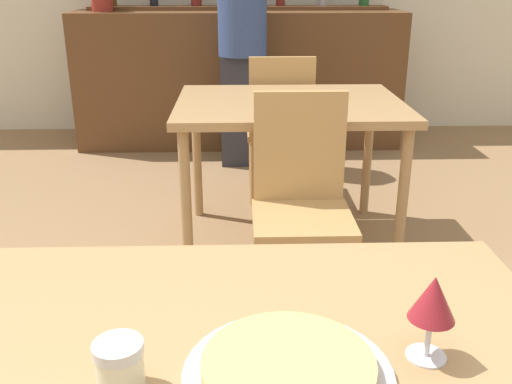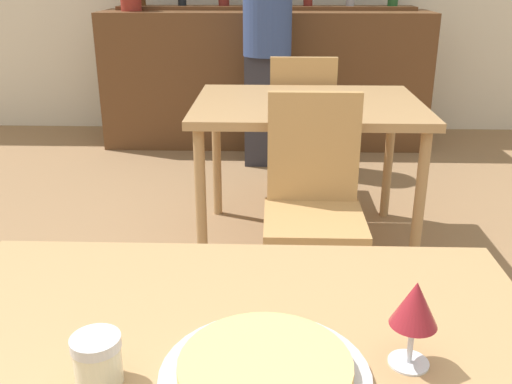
{
  "view_description": "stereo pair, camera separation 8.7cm",
  "coord_description": "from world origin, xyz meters",
  "px_view_note": "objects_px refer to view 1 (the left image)",
  "views": [
    {
      "loc": [
        -0.01,
        -0.81,
        1.35
      ],
      "look_at": [
        0.03,
        0.55,
        0.82
      ],
      "focal_mm": 40.0,
      "sensor_mm": 36.0,
      "label": 1
    },
    {
      "loc": [
        0.08,
        -0.81,
        1.35
      ],
      "look_at": [
        0.03,
        0.55,
        0.82
      ],
      "focal_mm": 40.0,
      "sensor_mm": 36.0,
      "label": 2
    }
  ],
  "objects_px": {
    "chair_far_side_back": "(280,121)",
    "pizza_tray": "(288,370)",
    "chair_far_side_front": "(301,191)",
    "cheese_shaker": "(120,366)",
    "person_standing": "(242,40)",
    "wine_glass": "(433,301)"
  },
  "relations": [
    {
      "from": "chair_far_side_back",
      "to": "pizza_tray",
      "type": "xyz_separation_m",
      "value": [
        -0.17,
        -2.6,
        0.23
      ]
    },
    {
      "from": "chair_far_side_front",
      "to": "chair_far_side_back",
      "type": "bearing_deg",
      "value": 90.0
    },
    {
      "from": "chair_far_side_back",
      "to": "cheese_shaker",
      "type": "xyz_separation_m",
      "value": [
        -0.44,
        -2.61,
        0.25
      ]
    },
    {
      "from": "pizza_tray",
      "to": "cheese_shaker",
      "type": "distance_m",
      "value": 0.27
    },
    {
      "from": "chair_far_side_front",
      "to": "person_standing",
      "type": "bearing_deg",
      "value": 96.44
    },
    {
      "from": "chair_far_side_front",
      "to": "wine_glass",
      "type": "height_order",
      "value": "chair_far_side_front"
    },
    {
      "from": "wine_glass",
      "to": "chair_far_side_back",
      "type": "bearing_deg",
      "value": 91.6
    },
    {
      "from": "wine_glass",
      "to": "chair_far_side_front",
      "type": "bearing_deg",
      "value": 93.0
    },
    {
      "from": "chair_far_side_back",
      "to": "person_standing",
      "type": "bearing_deg",
      "value": -73.64
    },
    {
      "from": "chair_far_side_front",
      "to": "cheese_shaker",
      "type": "distance_m",
      "value": 1.51
    },
    {
      "from": "chair_far_side_back",
      "to": "wine_glass",
      "type": "bearing_deg",
      "value": 91.6
    },
    {
      "from": "chair_far_side_back",
      "to": "cheese_shaker",
      "type": "bearing_deg",
      "value": 80.35
    },
    {
      "from": "chair_far_side_front",
      "to": "person_standing",
      "type": "xyz_separation_m",
      "value": [
        -0.22,
        1.94,
        0.4
      ]
    },
    {
      "from": "chair_far_side_front",
      "to": "wine_glass",
      "type": "xyz_separation_m",
      "value": [
        0.07,
        -1.36,
        0.32
      ]
    },
    {
      "from": "cheese_shaker",
      "to": "person_standing",
      "type": "distance_m",
      "value": 3.37
    },
    {
      "from": "cheese_shaker",
      "to": "wine_glass",
      "type": "bearing_deg",
      "value": 6.79
    },
    {
      "from": "pizza_tray",
      "to": "cheese_shaker",
      "type": "height_order",
      "value": "cheese_shaker"
    },
    {
      "from": "person_standing",
      "to": "wine_glass",
      "type": "bearing_deg",
      "value": -84.97
    },
    {
      "from": "person_standing",
      "to": "cheese_shaker",
      "type": "bearing_deg",
      "value": -93.83
    },
    {
      "from": "chair_far_side_front",
      "to": "pizza_tray",
      "type": "relative_size",
      "value": 2.59
    },
    {
      "from": "chair_far_side_back",
      "to": "chair_far_side_front",
      "type": "bearing_deg",
      "value": 90.0
    },
    {
      "from": "cheese_shaker",
      "to": "person_standing",
      "type": "height_order",
      "value": "person_standing"
    }
  ]
}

